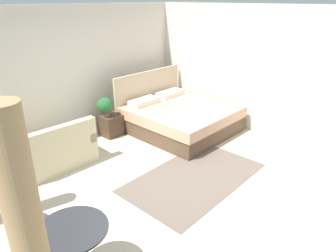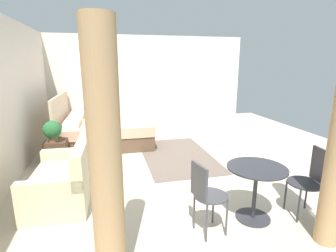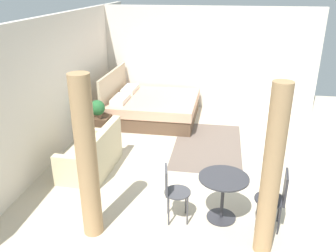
{
  "view_description": "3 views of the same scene",
  "coord_description": "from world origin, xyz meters",
  "px_view_note": "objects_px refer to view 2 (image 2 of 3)",
  "views": [
    {
      "loc": [
        -3.19,
        -2.8,
        2.79
      ],
      "look_at": [
        0.15,
        0.22,
        0.89
      ],
      "focal_mm": 32.88,
      "sensor_mm": 36.0,
      "label": 1
    },
    {
      "loc": [
        -4.64,
        1.22,
        1.91
      ],
      "look_at": [
        -0.1,
        0.14,
        0.77
      ],
      "focal_mm": 27.65,
      "sensor_mm": 36.0,
      "label": 2
    },
    {
      "loc": [
        -6.36,
        -0.38,
        3.24
      ],
      "look_at": [
        -0.23,
        0.59,
        0.65
      ],
      "focal_mm": 37.23,
      "sensor_mm": 36.0,
      "label": 3
    }
  ],
  "objects_px": {
    "bed": "(104,130)",
    "cafe_chair_near_couch": "(205,192)",
    "couch": "(65,180)",
    "nightstand": "(57,152)",
    "balcony_table": "(256,183)",
    "cafe_chair_near_window": "(312,177)",
    "potted_plant": "(52,130)"
  },
  "relations": [
    {
      "from": "bed",
      "to": "balcony_table",
      "type": "relative_size",
      "value": 3.0
    },
    {
      "from": "bed",
      "to": "nightstand",
      "type": "height_order",
      "value": "bed"
    },
    {
      "from": "couch",
      "to": "cafe_chair_near_couch",
      "type": "relative_size",
      "value": 1.58
    },
    {
      "from": "balcony_table",
      "to": "cafe_chair_near_window",
      "type": "xyz_separation_m",
      "value": [
        -0.09,
        -0.73,
        0.04
      ]
    },
    {
      "from": "bed",
      "to": "nightstand",
      "type": "relative_size",
      "value": 4.73
    },
    {
      "from": "nightstand",
      "to": "cafe_chair_near_window",
      "type": "distance_m",
      "value": 4.38
    },
    {
      "from": "bed",
      "to": "cafe_chair_near_window",
      "type": "relative_size",
      "value": 2.42
    },
    {
      "from": "bed",
      "to": "cafe_chair_near_window",
      "type": "distance_m",
      "value": 4.63
    },
    {
      "from": "couch",
      "to": "potted_plant",
      "type": "relative_size",
      "value": 3.27
    },
    {
      "from": "nightstand",
      "to": "cafe_chair_near_window",
      "type": "height_order",
      "value": "cafe_chair_near_window"
    },
    {
      "from": "bed",
      "to": "nightstand",
      "type": "distance_m",
      "value": 1.51
    },
    {
      "from": "potted_plant",
      "to": "cafe_chair_near_window",
      "type": "xyz_separation_m",
      "value": [
        -2.57,
        -3.47,
        -0.16
      ]
    },
    {
      "from": "bed",
      "to": "cafe_chair_near_couch",
      "type": "distance_m",
      "value": 4.07
    },
    {
      "from": "nightstand",
      "to": "cafe_chair_near_window",
      "type": "bearing_deg",
      "value": -127.69
    },
    {
      "from": "potted_plant",
      "to": "balcony_table",
      "type": "xyz_separation_m",
      "value": [
        -2.48,
        -2.74,
        -0.2
      ]
    },
    {
      "from": "nightstand",
      "to": "potted_plant",
      "type": "relative_size",
      "value": 1.1
    },
    {
      "from": "cafe_chair_near_window",
      "to": "couch",
      "type": "bearing_deg",
      "value": 69.41
    },
    {
      "from": "nightstand",
      "to": "cafe_chair_near_window",
      "type": "relative_size",
      "value": 0.51
    },
    {
      "from": "couch",
      "to": "balcony_table",
      "type": "bearing_deg",
      "value": -114.37
    },
    {
      "from": "bed",
      "to": "potted_plant",
      "type": "xyz_separation_m",
      "value": [
        -1.3,
        0.93,
        0.38
      ]
    },
    {
      "from": "cafe_chair_near_window",
      "to": "cafe_chair_near_couch",
      "type": "height_order",
      "value": "cafe_chair_near_window"
    },
    {
      "from": "cafe_chair_near_window",
      "to": "cafe_chair_near_couch",
      "type": "relative_size",
      "value": 1.03
    },
    {
      "from": "couch",
      "to": "cafe_chair_near_window",
      "type": "height_order",
      "value": "cafe_chair_near_window"
    },
    {
      "from": "balcony_table",
      "to": "cafe_chair_near_window",
      "type": "bearing_deg",
      "value": -97.17
    },
    {
      "from": "nightstand",
      "to": "balcony_table",
      "type": "relative_size",
      "value": 0.63
    },
    {
      "from": "cafe_chair_near_window",
      "to": "balcony_table",
      "type": "bearing_deg",
      "value": 82.83
    },
    {
      "from": "bed",
      "to": "cafe_chair_near_couch",
      "type": "relative_size",
      "value": 2.51
    },
    {
      "from": "bed",
      "to": "potted_plant",
      "type": "relative_size",
      "value": 5.2
    },
    {
      "from": "nightstand",
      "to": "cafe_chair_near_couch",
      "type": "distance_m",
      "value": 3.4
    },
    {
      "from": "bed",
      "to": "nightstand",
      "type": "bearing_deg",
      "value": 142.69
    },
    {
      "from": "cafe_chair_near_window",
      "to": "cafe_chair_near_couch",
      "type": "distance_m",
      "value": 1.45
    },
    {
      "from": "bed",
      "to": "balcony_table",
      "type": "bearing_deg",
      "value": -154.33
    }
  ]
}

